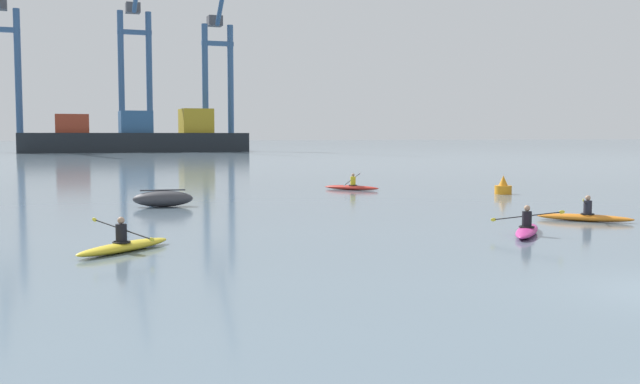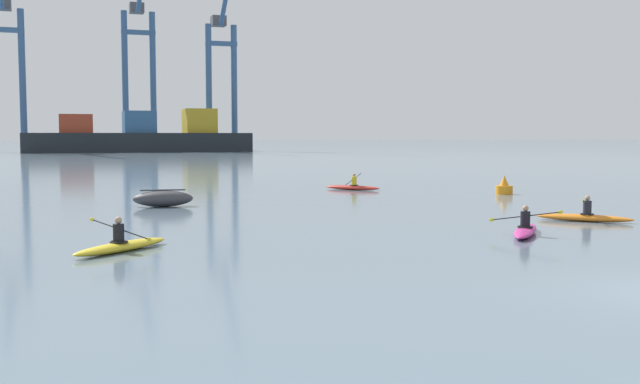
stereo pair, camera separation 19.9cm
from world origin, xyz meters
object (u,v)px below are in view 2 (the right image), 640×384
kayak_magenta (525,230)px  kayak_yellow (121,245)px  kayak_red (353,187)px  capsized_dinghy (163,199)px  gantry_crane_west (3,55)px  gantry_crane_east_mid (222,62)px  container_barge (141,137)px  gantry_crane_west_mid (139,58)px  kayak_orange (584,217)px  channel_buoy (504,187)px

kayak_magenta → kayak_yellow: 12.30m
kayak_red → kayak_yellow: bearing=-127.4°
capsized_dinghy → kayak_yellow: 12.58m
gantry_crane_west → gantry_crane_east_mid: 39.99m
container_barge → gantry_crane_west_mid: gantry_crane_west_mid is taller
gantry_crane_west_mid → kayak_orange: gantry_crane_west_mid is taller
gantry_crane_east_mid → kayak_orange: (-12.58, -123.41, -17.35)m
gantry_crane_west → kayak_yellow: gantry_crane_west is taller
container_barge → kayak_orange: size_ratio=14.08×
kayak_red → capsized_dinghy: bearing=-151.0°
capsized_dinghy → kayak_yellow: (-2.71, -12.28, -0.18)m
gantry_crane_west → kayak_red: gantry_crane_west is taller
kayak_red → kayak_orange: size_ratio=1.03×
gantry_crane_east_mid → capsized_dinghy: (-26.38, -112.69, -17.17)m
kayak_magenta → container_barge: bearing=89.9°
kayak_orange → kayak_yellow: size_ratio=0.97×
gantry_crane_east_mid → capsized_dinghy: 117.00m
gantry_crane_west → kayak_magenta: 130.46m
container_barge → gantry_crane_west: bearing=160.5°
kayak_red → kayak_orange: (2.23, -17.13, -0.00)m
container_barge → gantry_crane_west_mid: 20.66m
container_barge → gantry_crane_east_mid: size_ratio=1.05×
gantry_crane_west_mid → gantry_crane_east_mid: 16.71m
channel_buoy → kayak_magenta: size_ratio=0.34×
gantry_crane_west_mid → kayak_yellow: (-13.71, -131.45, -18.19)m
container_barge → kayak_red: size_ratio=13.73×
channel_buoy → gantry_crane_east_mid: bearing=85.7°
kayak_yellow → kayak_magenta: bearing=-4.1°
capsized_dinghy → container_barge: bearing=84.7°
capsized_dinghy → kayak_yellow: kayak_yellow is taller
kayak_orange → gantry_crane_west_mid: bearing=91.2°
kayak_magenta → kayak_orange: bearing=30.0°
kayak_red → kayak_yellow: 23.52m
gantry_crane_west_mid → channel_buoy: bearing=-86.6°
container_barge → gantry_crane_west: gantry_crane_west is taller
kayak_magenta → gantry_crane_east_mid: bearing=82.4°
capsized_dinghy → kayak_magenta: 16.26m
container_barge → capsized_dinghy: (-9.76, -105.78, -2.31)m
kayak_orange → kayak_magenta: size_ratio=0.96×
channel_buoy → kayak_red: bearing=139.6°
kayak_yellow → capsized_dinghy: bearing=77.5°
capsized_dinghy → kayak_red: size_ratio=0.92×
capsized_dinghy → channel_buoy: channel_buoy is taller
gantry_crane_east_mid → capsized_dinghy: bearing=-103.2°
kayak_red → kayak_yellow: kayak_red is taller
gantry_crane_west_mid → gantry_crane_west: bearing=-168.2°
gantry_crane_east_mid → kayak_orange: 125.25m
container_barge → channel_buoy: (8.27, -104.88, -2.31)m
capsized_dinghy → kayak_red: (11.56, 6.42, -0.18)m
gantry_crane_east_mid → capsized_dinghy: size_ratio=14.09×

